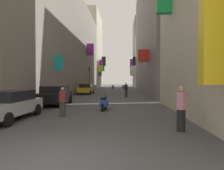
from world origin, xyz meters
TOP-DOWN VIEW (x-y plane):
  - ground_plane at (0.00, 30.00)m, footprint 140.00×140.00m
  - building_left_mid_a at (-8.00, 26.28)m, footprint 7.31×40.00m
  - building_left_mid_b at (-7.99, 53.15)m, footprint 7.28×13.72m
  - building_right_mid_b at (8.00, 29.30)m, footprint 7.34×29.33m
  - building_right_mid_c at (7.97, 46.42)m, footprint 7.34×4.92m
  - building_right_far at (7.99, 54.45)m, footprint 7.09×11.11m
  - parked_car_yellow at (-3.57, 23.94)m, footprint 1.93×4.10m
  - parked_car_black at (-3.60, 10.89)m, footprint 2.00×4.06m
  - parked_car_silver at (-3.84, 5.05)m, footprint 1.94×4.27m
  - scooter_silver at (1.95, 45.36)m, footprint 0.78×1.89m
  - scooter_red at (-0.60, 42.65)m, footprint 0.48×1.88m
  - scooter_black at (-3.68, 28.44)m, footprint 0.76×1.84m
  - scooter_blue at (0.57, 8.48)m, footprint 0.50×1.78m
  - pedestrian_crossing at (4.00, 3.27)m, footprint 0.40×0.40m
  - pedestrian_near_left at (-1.45, 6.12)m, footprint 0.53×0.53m
  - pedestrian_near_right at (2.18, 18.64)m, footprint 0.48×0.48m
  - traffic_light_near_corner at (-4.57, 32.77)m, footprint 0.26×0.34m

SIDE VIEW (x-z plane):
  - ground_plane at x=0.00m, z-range 0.00..0.00m
  - scooter_blue at x=0.57m, z-range -0.10..1.03m
  - scooter_red at x=-0.60m, z-range -0.10..1.03m
  - scooter_black at x=-3.68m, z-range -0.10..1.03m
  - scooter_silver at x=1.95m, z-range -0.10..1.03m
  - parked_car_silver at x=-3.84m, z-range 0.04..1.45m
  - parked_car_yellow at x=-3.57m, z-range 0.04..1.50m
  - pedestrian_near_left at x=-1.45m, z-range -0.01..1.56m
  - parked_car_black at x=-3.60m, z-range 0.04..1.53m
  - pedestrian_near_right at x=2.18m, z-range 0.00..1.65m
  - pedestrian_crossing at x=4.00m, z-range 0.00..1.70m
  - traffic_light_near_corner at x=-4.57m, z-range 0.80..5.33m
  - building_right_mid_c at x=7.97m, z-range -0.01..13.09m
  - building_left_mid_a at x=-8.00m, z-range 0.00..16.08m
  - building_right_far at x=7.99m, z-range -0.01..19.61m
  - building_right_mid_b at x=8.00m, z-range 0.00..20.51m
  - building_left_mid_b at x=-7.99m, z-range -0.02..21.52m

